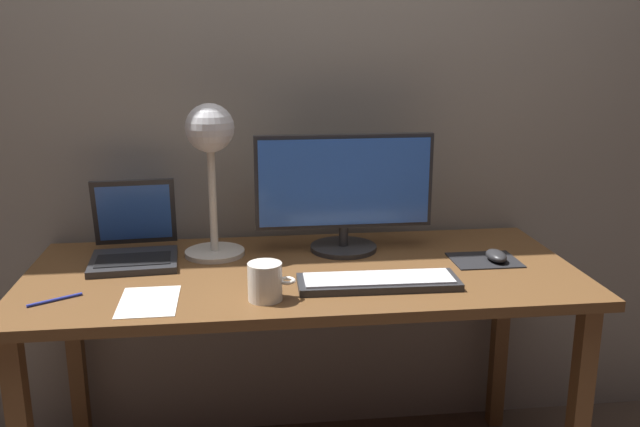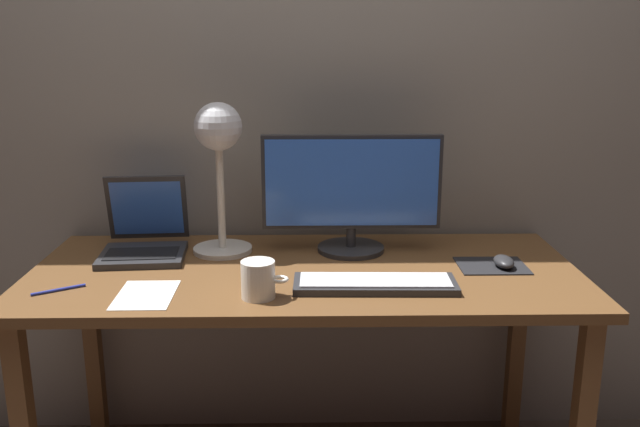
{
  "view_description": "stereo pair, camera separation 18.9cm",
  "coord_description": "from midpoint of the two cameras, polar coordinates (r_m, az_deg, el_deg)",
  "views": [
    {
      "loc": [
        -0.18,
        -1.87,
        1.4
      ],
      "look_at": [
        0.04,
        -0.05,
        0.92
      ],
      "focal_mm": 38.05,
      "sensor_mm": 36.0,
      "label": 1
    },
    {
      "loc": [
        0.01,
        -1.88,
        1.4
      ],
      "look_at": [
        0.04,
        -0.05,
        0.92
      ],
      "focal_mm": 38.05,
      "sensor_mm": 36.0,
      "label": 2
    }
  ],
  "objects": [
    {
      "name": "pen",
      "position": [
        1.92,
        -18.53,
        -6.15
      ],
      "size": [
        0.12,
        0.08,
        0.01
      ],
      "primitive_type": "cylinder",
      "rotation": [
        0.0,
        1.57,
        0.54
      ],
      "color": "#2633A5",
      "rests_on": "desk"
    },
    {
      "name": "desk_lamp",
      "position": [
        2.07,
        -5.93,
        5.59
      ],
      "size": [
        0.18,
        0.18,
        0.47
      ],
      "color": "beige",
      "rests_on": "desk"
    },
    {
      "name": "back_wall",
      "position": [
        2.28,
        1.1,
        12.17
      ],
      "size": [
        4.8,
        0.06,
        2.6
      ],
      "primitive_type": "cube",
      "color": "gray",
      "rests_on": "ground"
    },
    {
      "name": "paper_sheet_near_mouse",
      "position": [
        1.83,
        -11.6,
        -6.78
      ],
      "size": [
        0.15,
        0.21,
        0.0
      ],
      "primitive_type": "cube",
      "rotation": [
        0.0,
        0.0,
        0.01
      ],
      "color": "white",
      "rests_on": "desk"
    },
    {
      "name": "keyboard_main",
      "position": [
        1.85,
        7.59,
        -5.92
      ],
      "size": [
        0.44,
        0.15,
        0.03
      ],
      "color": "#28282B",
      "rests_on": "desk"
    },
    {
      "name": "monitor",
      "position": [
        2.11,
        5.25,
        1.97
      ],
      "size": [
        0.56,
        0.21,
        0.37
      ],
      "color": "#28282B",
      "rests_on": "desk"
    },
    {
      "name": "mousepad",
      "position": [
        2.1,
        16.8,
        -4.27
      ],
      "size": [
        0.2,
        0.16,
        0.0
      ],
      "primitive_type": "cube",
      "color": "black",
      "rests_on": "desk"
    },
    {
      "name": "mouse",
      "position": [
        2.09,
        17.74,
        -3.92
      ],
      "size": [
        0.06,
        0.1,
        0.03
      ],
      "primitive_type": "ellipsoid",
      "color": "#28282B",
      "rests_on": "mousepad"
    },
    {
      "name": "desk",
      "position": [
        2.02,
        1.43,
        -6.82
      ],
      "size": [
        1.6,
        0.7,
        0.74
      ],
      "color": "brown",
      "rests_on": "ground"
    },
    {
      "name": "coffee_mug",
      "position": [
        1.76,
        -2.12,
        -5.62
      ],
      "size": [
        0.12,
        0.09,
        0.1
      ],
      "color": "white",
      "rests_on": "desk"
    },
    {
      "name": "laptop",
      "position": [
        2.17,
        -12.12,
        -1.58
      ],
      "size": [
        0.27,
        0.3,
        0.24
      ],
      "color": "#28282B",
      "rests_on": "desk"
    }
  ]
}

